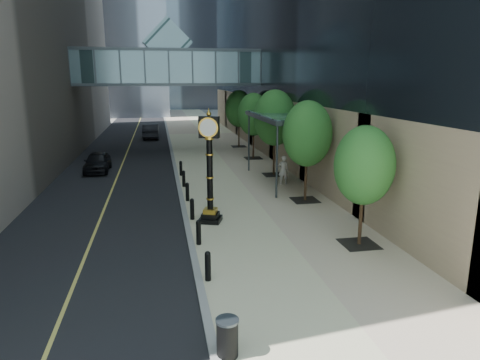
% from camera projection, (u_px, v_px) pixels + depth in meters
% --- Properties ---
extents(ground, '(320.00, 320.00, 0.00)m').
position_uv_depth(ground, '(296.00, 289.00, 13.59)').
color(ground, gray).
rests_on(ground, ground).
extents(road, '(8.00, 180.00, 0.02)m').
position_uv_depth(road, '(134.00, 136.00, 50.55)').
color(road, black).
rests_on(road, ground).
extents(sidewalk, '(8.00, 180.00, 0.06)m').
position_uv_depth(sidewalk, '(201.00, 134.00, 52.01)').
color(sidewalk, beige).
rests_on(sidewalk, ground).
extents(curb, '(0.25, 180.00, 0.07)m').
position_uv_depth(curb, '(168.00, 135.00, 51.27)').
color(curb, gray).
rests_on(curb, ground).
extents(skywalk, '(17.00, 4.20, 5.80)m').
position_uv_depth(skywalk, '(168.00, 65.00, 38.04)').
color(skywalk, slate).
rests_on(skywalk, ground).
extents(entrance_canopy, '(3.00, 8.00, 4.38)m').
position_uv_depth(entrance_canopy, '(281.00, 117.00, 26.65)').
color(entrance_canopy, '#383F44').
rests_on(entrance_canopy, ground).
extents(bollard_row, '(0.20, 16.20, 0.90)m').
position_uv_depth(bollard_row, '(190.00, 201.00, 21.58)').
color(bollard_row, black).
rests_on(bollard_row, sidewalk).
extents(street_trees, '(2.82, 28.48, 5.79)m').
position_uv_depth(street_trees, '(271.00, 121.00, 29.52)').
color(street_trees, black).
rests_on(street_trees, sidewalk).
extents(street_clock, '(1.22, 1.22, 5.06)m').
position_uv_depth(street_clock, '(210.00, 175.00, 19.32)').
color(street_clock, black).
rests_on(street_clock, sidewalk).
extents(trash_bin, '(0.66, 0.66, 0.90)m').
position_uv_depth(trash_bin, '(227.00, 339.00, 10.11)').
color(trash_bin, black).
rests_on(trash_bin, sidewalk).
extents(pedestrian, '(0.67, 0.44, 1.82)m').
position_uv_depth(pedestrian, '(283.00, 170.00, 26.72)').
color(pedestrian, beige).
rests_on(pedestrian, sidewalk).
extents(car_near, '(1.68, 4.14, 1.41)m').
position_uv_depth(car_near, '(97.00, 162.00, 30.64)').
color(car_near, black).
rests_on(car_near, road).
extents(car_far, '(1.75, 4.90, 1.61)m').
position_uv_depth(car_far, '(151.00, 131.00, 47.99)').
color(car_far, black).
rests_on(car_far, road).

